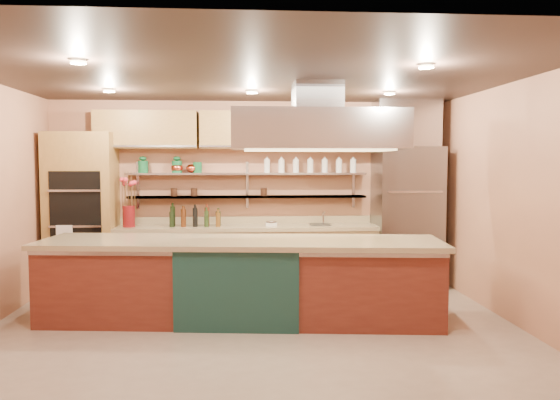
{
  "coord_description": "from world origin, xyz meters",
  "views": [
    {
      "loc": [
        -0.15,
        -5.89,
        1.88
      ],
      "look_at": [
        0.35,
        1.0,
        1.39
      ],
      "focal_mm": 35.0,
      "sensor_mm": 36.0,
      "label": 1
    }
  ],
  "objects": [
    {
      "name": "wall_back",
      "position": [
        0.0,
        2.5,
        1.4
      ],
      "size": [
        6.0,
        0.04,
        2.8
      ],
      "primitive_type": "cube",
      "color": "#A66D4E",
      "rests_on": "floor"
    },
    {
      "name": "copper_kettle",
      "position": [
        -0.88,
        2.37,
        1.78
      ],
      "size": [
        0.19,
        0.19,
        0.13
      ],
      "primitive_type": "ellipsoid",
      "rotation": [
        0.0,
        0.0,
        -0.15
      ],
      "color": "#BD442B",
      "rests_on": "wall_shelf_upper"
    },
    {
      "name": "wall_front",
      "position": [
        0.0,
        -2.5,
        1.4
      ],
      "size": [
        6.0,
        0.04,
        2.8
      ],
      "primitive_type": "cube",
      "color": "#A66D4E",
      "rests_on": "floor"
    },
    {
      "name": "back_counter",
      "position": [
        -0.05,
        2.2,
        0.47
      ],
      "size": [
        3.84,
        0.64,
        0.93
      ],
      "primitive_type": "cube",
      "color": "tan",
      "rests_on": "floor"
    },
    {
      "name": "wall_shelf_upper",
      "position": [
        -0.05,
        2.37,
        1.7
      ],
      "size": [
        3.6,
        0.26,
        0.03
      ],
      "primitive_type": "cube",
      "color": "#A3A4AA",
      "rests_on": "wall_back"
    },
    {
      "name": "ceiling_downlights",
      "position": [
        0.0,
        0.2,
        2.77
      ],
      "size": [
        4.0,
        2.8,
        0.02
      ],
      "primitive_type": "cube",
      "color": "#FFE5A5",
      "rests_on": "ceiling"
    },
    {
      "name": "green_canister",
      "position": [
        -0.8,
        2.37,
        1.79
      ],
      "size": [
        0.14,
        0.14,
        0.16
      ],
      "primitive_type": "cylinder",
      "rotation": [
        0.0,
        0.0,
        0.05
      ],
      "color": "#104D28",
      "rests_on": "wall_shelf_upper"
    },
    {
      "name": "upper_cabinets",
      "position": [
        0.0,
        2.32,
        2.35
      ],
      "size": [
        4.6,
        0.36,
        0.55
      ],
      "primitive_type": "cube",
      "color": "olive",
      "rests_on": "wall_back"
    },
    {
      "name": "bar_faucet",
      "position": [
        1.09,
        2.25,
        1.03
      ],
      "size": [
        0.03,
        0.03,
        0.2
      ],
      "primitive_type": "cylinder",
      "rotation": [
        0.0,
        0.0,
        -0.35
      ],
      "color": "silver",
      "rests_on": "back_counter"
    },
    {
      "name": "wall_right",
      "position": [
        3.0,
        0.0,
        1.4
      ],
      "size": [
        0.04,
        5.0,
        2.8
      ],
      "primitive_type": "cube",
      "color": "#A66D4E",
      "rests_on": "floor"
    },
    {
      "name": "ceiling",
      "position": [
        0.0,
        0.0,
        2.8
      ],
      "size": [
        6.0,
        5.0,
        0.02
      ],
      "primitive_type": "cube",
      "color": "black",
      "rests_on": "wall_back"
    },
    {
      "name": "flower_vase",
      "position": [
        -1.78,
        2.15,
        1.09
      ],
      "size": [
        0.21,
        0.21,
        0.31
      ],
      "primitive_type": "cylinder",
      "rotation": [
        0.0,
        0.0,
        -0.23
      ],
      "color": "#5C0D10",
      "rests_on": "back_counter"
    },
    {
      "name": "wall_shelf_lower",
      "position": [
        -0.05,
        2.37,
        1.35
      ],
      "size": [
        3.6,
        0.26,
        0.03
      ],
      "primitive_type": "cube",
      "color": "#A3A4AA",
      "rests_on": "wall_back"
    },
    {
      "name": "island",
      "position": [
        -0.15,
        0.5,
        0.48
      ],
      "size": [
        4.69,
        1.5,
        0.96
      ],
      "primitive_type": "cube",
      "rotation": [
        0.0,
        0.0,
        -0.11
      ],
      "color": "maroon",
      "rests_on": "floor"
    },
    {
      "name": "oven_stack",
      "position": [
        -2.45,
        2.18,
        1.15
      ],
      "size": [
        0.95,
        0.64,
        2.3
      ],
      "primitive_type": "cube",
      "color": "olive",
      "rests_on": "floor"
    },
    {
      "name": "floor",
      "position": [
        0.0,
        0.0,
        -0.01
      ],
      "size": [
        6.0,
        5.0,
        0.02
      ],
      "primitive_type": "cube",
      "color": "gray",
      "rests_on": "ground"
    },
    {
      "name": "kitchen_scale",
      "position": [
        0.3,
        2.15,
        0.98
      ],
      "size": [
        0.2,
        0.17,
        0.09
      ],
      "primitive_type": "cube",
      "rotation": [
        0.0,
        0.0,
        -0.36
      ],
      "color": "silver",
      "rests_on": "back_counter"
    },
    {
      "name": "refrigerator",
      "position": [
        2.35,
        2.14,
        1.05
      ],
      "size": [
        0.95,
        0.72,
        2.1
      ],
      "primitive_type": "cube",
      "color": "slate",
      "rests_on": "floor"
    },
    {
      "name": "oil_bottle_cluster",
      "position": [
        -0.82,
        2.15,
        1.06
      ],
      "size": [
        0.82,
        0.35,
        0.25
      ],
      "primitive_type": "cube",
      "rotation": [
        0.0,
        0.0,
        0.17
      ],
      "color": "black",
      "rests_on": "back_counter"
    },
    {
      "name": "range_hood",
      "position": [
        0.75,
        0.5,
        2.25
      ],
      "size": [
        2.0,
        1.0,
        0.45
      ],
      "primitive_type": "cube",
      "color": "#A3A4AA",
      "rests_on": "ceiling"
    }
  ]
}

